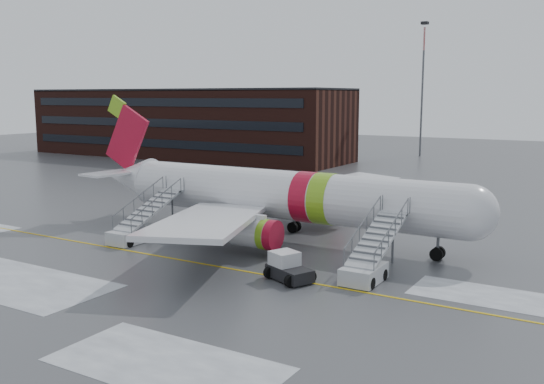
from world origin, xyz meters
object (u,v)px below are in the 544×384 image
Objects in this scene: airliner at (275,195)px; pushback_tug at (288,268)px; airstair_aft at (137,228)px; airstair_fwd at (369,262)px.

airliner is 11.53m from pushback_tug.
airstair_aft is (-8.49, -6.54, -2.35)m from airliner.
airliner reaches higher than pushback_tug.
airliner is 12.63m from airstair_fwd.
pushback_tug is (6.39, -9.21, -2.67)m from airliner.
airstair_aft reaches higher than pushback_tug.
pushback_tug is at bearing -147.20° from airstair_fwd.
airstair_fwd is at bearing 0.00° from airstair_aft.
airliner is at bearing 124.76° from pushback_tug.
airstair_fwd is 2.29× the size of pushback_tug.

